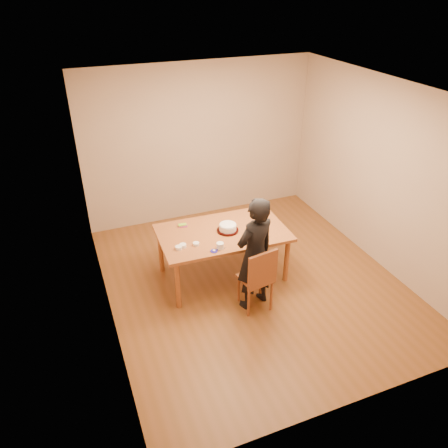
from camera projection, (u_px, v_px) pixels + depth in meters
name	position (u px, v px, depth m)	size (l,w,h in m)	color
room_shell	(245.00, 187.00, 5.91)	(4.00, 4.50, 2.70)	brown
dining_table	(223.00, 233.00, 6.08)	(1.78, 1.06, 0.04)	brown
dining_chair	(255.00, 278.00, 5.64)	(0.38, 0.38, 0.04)	brown
cake_plate	(228.00, 230.00, 6.07)	(0.30, 0.30, 0.02)	#B10C0B
cake	(228.00, 227.00, 6.05)	(0.24, 0.24, 0.08)	white
frosting_dome	(228.00, 224.00, 6.02)	(0.23, 0.23, 0.03)	white
frosting_tub	(220.00, 246.00, 5.68)	(0.09, 0.09, 0.08)	white
frosting_lid	(214.00, 251.00, 5.64)	(0.09, 0.09, 0.01)	#1D1692
frosting_dollop	(214.00, 250.00, 5.63)	(0.04, 0.04, 0.02)	white
ramekin_green	(196.00, 244.00, 5.76)	(0.08, 0.08, 0.04)	white
ramekin_yellow	(183.00, 246.00, 5.72)	(0.09, 0.09, 0.04)	white
ramekin_multi	(179.00, 248.00, 5.68)	(0.09, 0.09, 0.04)	white
candy_box_pink	(183.00, 226.00, 6.18)	(0.12, 0.06, 0.02)	#CD3074
candy_box_green	(182.00, 225.00, 6.18)	(0.12, 0.06, 0.02)	green
spatula	(215.00, 250.00, 5.65)	(0.14, 0.01, 0.01)	black
person	(255.00, 254.00, 5.51)	(0.58, 0.38, 1.58)	black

